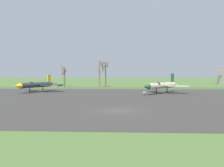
# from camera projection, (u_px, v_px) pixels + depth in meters

# --- Properties ---
(ground_plane) EXTENTS (600.00, 600.00, 0.00)m
(ground_plane) POSITION_uv_depth(u_px,v_px,m) (118.00, 111.00, 27.85)
(ground_plane) COLOR #4C6B33
(asphalt_apron) EXTENTS (109.75, 51.22, 0.05)m
(asphalt_apron) POSITION_uv_depth(u_px,v_px,m) (120.00, 98.00, 43.18)
(asphalt_apron) COLOR #383533
(asphalt_apron) RESTS_ON ground
(grass_verge_strip) EXTENTS (169.75, 12.00, 0.06)m
(grass_verge_strip) POSITION_uv_depth(u_px,v_px,m) (122.00, 88.00, 74.72)
(grass_verge_strip) COLOR #415A2E
(grass_verge_strip) RESTS_ON ground
(jet_fighter_front_left) EXTENTS (10.74, 12.92, 4.24)m
(jet_fighter_front_left) POSITION_uv_depth(u_px,v_px,m) (36.00, 85.00, 56.70)
(jet_fighter_front_left) COLOR #33383D
(jet_fighter_front_left) RESTS_ON ground
(jet_fighter_rear_center) EXTENTS (10.70, 12.04, 4.46)m
(jet_fighter_rear_center) POSITION_uv_depth(u_px,v_px,m) (161.00, 85.00, 52.28)
(jet_fighter_rear_center) COLOR #B7B293
(jet_fighter_rear_center) RESTS_ON ground
(info_placard_rear_center) EXTENTS (0.59, 0.33, 1.00)m
(info_placard_rear_center) POSITION_uv_depth(u_px,v_px,m) (144.00, 93.00, 45.82)
(info_placard_rear_center) COLOR black
(info_placard_rear_center) RESTS_ON ground
(bare_tree_far_left) EXTENTS (2.26, 2.55, 8.16)m
(bare_tree_far_left) POSITION_uv_depth(u_px,v_px,m) (64.00, 76.00, 80.15)
(bare_tree_far_left) COLOR brown
(bare_tree_far_left) RESTS_ON ground
(bare_tree_left_of_center) EXTENTS (3.27, 3.24, 8.85)m
(bare_tree_left_of_center) POSITION_uv_depth(u_px,v_px,m) (100.00, 73.00, 78.87)
(bare_tree_left_of_center) COLOR brown
(bare_tree_left_of_center) RESTS_ON ground
(bare_tree_center) EXTENTS (2.57, 2.54, 8.64)m
(bare_tree_center) POSITION_uv_depth(u_px,v_px,m) (105.00, 73.00, 81.44)
(bare_tree_center) COLOR brown
(bare_tree_center) RESTS_ON ground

